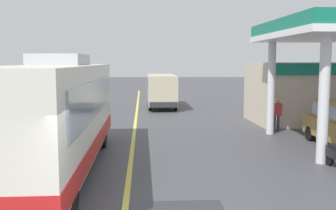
# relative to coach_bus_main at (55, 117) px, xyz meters

# --- Properties ---
(ground) EXTENTS (120.00, 120.00, 0.00)m
(ground) POSITION_rel_coach_bus_main_xyz_m (2.32, 14.13, -1.72)
(ground) COLOR #424247
(lane_divider_stripe) EXTENTS (0.16, 50.00, 0.01)m
(lane_divider_stripe) POSITION_rel_coach_bus_main_xyz_m (2.32, 9.13, -1.72)
(lane_divider_stripe) COLOR #D8CC4C
(lane_divider_stripe) RESTS_ON ground
(coach_bus_main) EXTENTS (2.60, 11.04, 3.69)m
(coach_bus_main) POSITION_rel_coach_bus_main_xyz_m (0.00, 0.00, 0.00)
(coach_bus_main) COLOR silver
(coach_bus_main) RESTS_ON ground
(gas_station_roadside) EXTENTS (9.10, 11.95, 5.10)m
(gas_station_roadside) POSITION_rel_coach_bus_main_xyz_m (12.49, 7.17, 0.91)
(gas_station_roadside) COLOR #147259
(gas_station_roadside) RESTS_ON ground
(minibus_opposing_lane) EXTENTS (2.04, 6.13, 2.44)m
(minibus_opposing_lane) POSITION_rel_coach_bus_main_xyz_m (4.14, 16.83, -0.25)
(minibus_opposing_lane) COLOR #BFB799
(minibus_opposing_lane) RESTS_ON ground
(pedestrian_near_pump) EXTENTS (0.55, 0.22, 1.66)m
(pedestrian_near_pump) POSITION_rel_coach_bus_main_xyz_m (9.33, 6.37, -0.79)
(pedestrian_near_pump) COLOR #33333F
(pedestrian_near_pump) RESTS_ON ground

